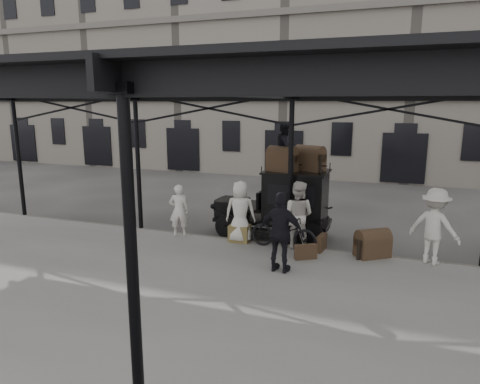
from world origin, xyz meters
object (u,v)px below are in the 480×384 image
at_px(steamer_trunk_platform, 373,245).
at_px(taxi, 286,201).
at_px(porter_official, 281,232).
at_px(bicycle, 283,231).
at_px(porter_left, 179,210).
at_px(steamer_trunk_roof_near, 282,161).

bearing_deg(steamer_trunk_platform, taxi, 119.99).
bearing_deg(porter_official, steamer_trunk_platform, -130.75).
relative_size(taxi, steamer_trunk_platform, 4.20).
bearing_deg(porter_official, taxi, -70.91).
relative_size(porter_official, bicycle, 1.02).
bearing_deg(porter_official, bicycle, -70.80).
xyz_separation_m(porter_left, porter_official, (3.68, -1.72, 0.18)).
bearing_deg(steamer_trunk_roof_near, porter_left, -144.30).
relative_size(taxi, steamer_trunk_roof_near, 4.22).
bearing_deg(porter_left, steamer_trunk_platform, 157.63).
height_order(bicycle, steamer_trunk_roof_near, steamer_trunk_roof_near).
xyz_separation_m(taxi, porter_left, (-3.03, -1.36, -0.24)).
bearing_deg(steamer_trunk_roof_near, bicycle, -57.13).
height_order(porter_official, steamer_trunk_roof_near, steamer_trunk_roof_near).
bearing_deg(steamer_trunk_platform, porter_left, 145.70).
bearing_deg(bicycle, taxi, 17.45).
bearing_deg(porter_official, porter_left, -17.88).
bearing_deg(taxi, steamer_trunk_roof_near, -108.07).
relative_size(taxi, bicycle, 1.88).
distance_m(taxi, steamer_trunk_platform, 3.06).
height_order(porter_official, steamer_trunk_platform, porter_official).
relative_size(bicycle, steamer_trunk_roof_near, 2.24).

